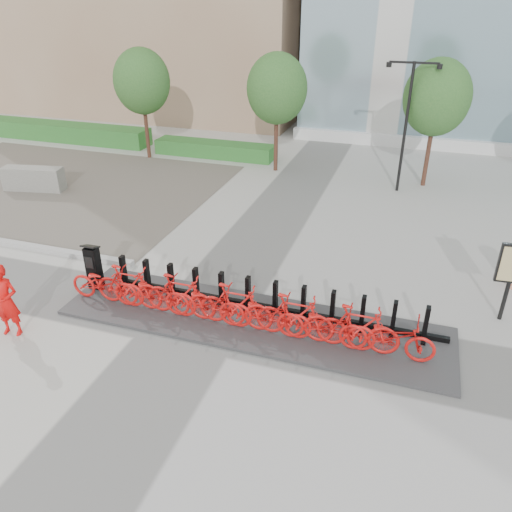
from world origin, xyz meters
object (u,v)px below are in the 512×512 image
(bike_0, at_px, (104,284))
(worker_red, at_px, (5,301))
(jersey_barrier, at_px, (33,179))
(kiosk, at_px, (94,267))

(bike_0, distance_m, worker_red, 2.32)
(worker_red, distance_m, jersey_barrier, 10.36)
(bike_0, height_order, jersey_barrier, bike_0)
(kiosk, relative_size, jersey_barrier, 0.53)
(kiosk, xyz_separation_m, worker_red, (-0.75, -2.33, 0.20))
(kiosk, distance_m, worker_red, 2.45)
(worker_red, height_order, jersey_barrier, worker_red)
(worker_red, relative_size, jersey_barrier, 0.74)
(kiosk, relative_size, worker_red, 0.72)
(bike_0, relative_size, worker_red, 1.05)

